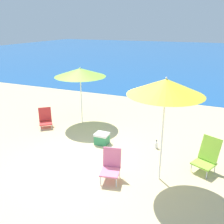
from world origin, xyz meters
The scene contains 9 objects.
ground_plane centered at (0.00, 0.00, 0.00)m, with size 60.00×60.00×0.00m, color #D1BA89.
sea_water centered at (0.00, 26.23, 0.00)m, with size 60.00×40.00×0.01m.
beach_umbrella_yellow centered at (1.89, 0.09, 2.17)m, with size 1.59×1.59×2.38m.
beach_umbrella_lime centered at (-1.50, 2.52, 1.80)m, with size 1.76×1.76×1.99m.
beach_chair_pink centered at (0.86, -0.32, 0.36)m, with size 0.51×0.58×0.71m.
beach_chair_red centered at (-2.44, 1.64, 0.30)m, with size 0.64×0.65×0.65m.
beach_chair_lime centered at (2.85, 0.88, 0.40)m, with size 0.66×0.71×0.83m.
water_bottle centered at (1.48, 1.54, 0.10)m, with size 0.09×0.09×0.24m.
cooler_box centered at (-0.08, 1.18, 0.17)m, with size 0.39×0.34×0.34m.
Camera 1 is at (2.78, -4.86, 3.38)m, focal length 40.00 mm.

